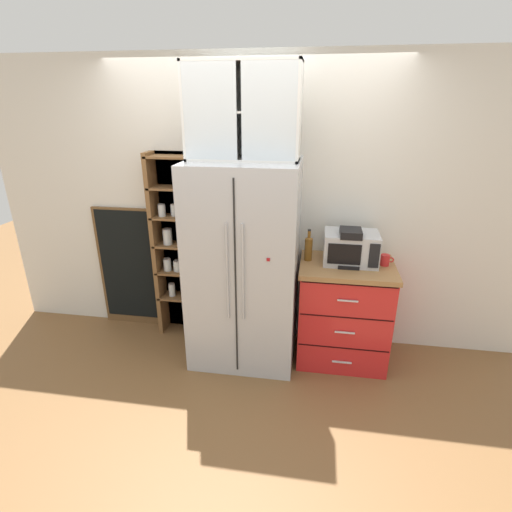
{
  "coord_description": "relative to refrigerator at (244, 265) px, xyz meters",
  "views": [
    {
      "loc": [
        0.58,
        -3.01,
        2.16
      ],
      "look_at": [
        0.1,
        -0.01,
        0.96
      ],
      "focal_mm": 27.38,
      "sensor_mm": 36.0,
      "label": 1
    }
  ],
  "objects": [
    {
      "name": "upper_cabinet",
      "position": [
        -0.0,
        0.05,
        1.22
      ],
      "size": [
        0.85,
        0.32,
        0.7
      ],
      "color": "silver",
      "rests_on": "refrigerator"
    },
    {
      "name": "microwave",
      "position": [
        0.88,
        0.12,
        0.16
      ],
      "size": [
        0.44,
        0.33,
        0.26
      ],
      "color": "#B7BABF",
      "rests_on": "counter_cabinet"
    },
    {
      "name": "coffee_maker",
      "position": [
        0.86,
        0.08,
        0.19
      ],
      "size": [
        0.17,
        0.2,
        0.31
      ],
      "color": "black",
      "rests_on": "counter_cabinet"
    },
    {
      "name": "wall_back_cream",
      "position": [
        -0.0,
        0.41,
        0.4
      ],
      "size": [
        4.9,
        0.1,
        2.55
      ],
      "primitive_type": "cube",
      "color": "silver",
      "rests_on": "ground"
    },
    {
      "name": "refrigerator",
      "position": [
        0.0,
        0.0,
        0.0
      ],
      "size": [
        0.89,
        0.74,
        1.74
      ],
      "color": "#B7BABF",
      "rests_on": "ground"
    },
    {
      "name": "bottle_amber",
      "position": [
        0.53,
        0.12,
        0.15
      ],
      "size": [
        0.07,
        0.07,
        0.27
      ],
      "color": "brown",
      "rests_on": "counter_cabinet"
    },
    {
      "name": "ground_plane",
      "position": [
        -0.0,
        0.01,
        -0.87
      ],
      "size": [
        10.58,
        10.58,
        0.0
      ],
      "primitive_type": "plane",
      "color": "brown"
    },
    {
      "name": "mug_red",
      "position": [
        1.16,
        0.1,
        0.08
      ],
      "size": [
        0.11,
        0.07,
        0.09
      ],
      "color": "red",
      "rests_on": "counter_cabinet"
    },
    {
      "name": "chalkboard_menu",
      "position": [
        -1.25,
        0.34,
        -0.25
      ],
      "size": [
        0.6,
        0.04,
        1.23
      ],
      "color": "brown",
      "rests_on": "ground"
    },
    {
      "name": "pantry_shelf_column",
      "position": [
        -0.7,
        0.31,
        0.02
      ],
      "size": [
        0.46,
        0.24,
        1.76
      ],
      "color": "brown",
      "rests_on": "ground"
    },
    {
      "name": "counter_cabinet",
      "position": [
        0.86,
        0.07,
        -0.42
      ],
      "size": [
        0.78,
        0.61,
        0.9
      ],
      "color": "red",
      "rests_on": "ground"
    }
  ]
}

